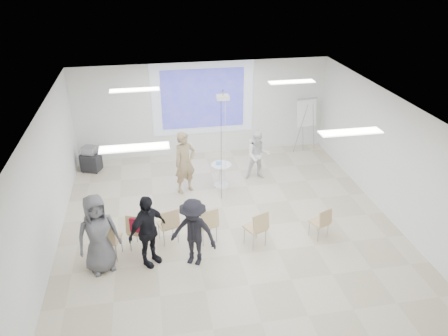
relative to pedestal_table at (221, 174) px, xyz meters
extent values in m
cube|color=beige|center=(-0.16, -2.13, -0.44)|extent=(8.00, 9.00, 0.10)
cube|color=white|center=(-0.16, -2.13, 2.66)|extent=(8.00, 9.00, 0.10)
cube|color=silver|center=(-0.16, 2.42, 1.11)|extent=(8.00, 0.10, 3.00)
cube|color=silver|center=(-4.21, -2.13, 1.11)|extent=(0.10, 9.00, 3.00)
cube|color=silver|center=(3.89, -2.13, 1.11)|extent=(0.10, 9.00, 3.00)
cube|color=silver|center=(-0.16, 2.36, 1.46)|extent=(3.20, 0.01, 2.30)
cube|color=#3738BC|center=(-0.16, 2.34, 1.46)|extent=(2.60, 0.01, 1.90)
cylinder|color=white|center=(0.00, 0.00, -0.37)|extent=(0.47, 0.47, 0.05)
cylinder|color=white|center=(0.00, 0.00, -0.06)|extent=(0.13, 0.13, 0.62)
cylinder|color=silver|center=(0.00, 0.00, 0.27)|extent=(0.65, 0.65, 0.04)
cube|color=silver|center=(0.04, -0.04, 0.30)|extent=(0.20, 0.15, 0.01)
cube|color=#4490CC|center=(-0.07, 0.07, 0.31)|extent=(0.16, 0.21, 0.01)
imported|color=#977F5C|center=(-1.01, -0.09, 0.60)|extent=(0.87, 0.77, 1.99)
imported|color=white|center=(1.13, 0.31, 0.41)|extent=(0.85, 0.72, 1.61)
cube|color=white|center=(-0.83, 0.16, 0.92)|extent=(0.10, 0.14, 0.04)
cube|color=white|center=(0.95, 0.56, 0.70)|extent=(0.05, 0.12, 0.04)
cube|color=tan|center=(-2.91, -2.67, 0.07)|extent=(0.54, 0.54, 0.04)
cube|color=tan|center=(-2.97, -2.87, 0.32)|extent=(0.44, 0.21, 0.41)
cylinder|color=gray|center=(-3.13, -2.79, -0.17)|extent=(0.03, 0.03, 0.45)
cylinder|color=gray|center=(-2.80, -2.89, -0.17)|extent=(0.03, 0.03, 0.45)
cylinder|color=gray|center=(-3.03, -2.45, -0.17)|extent=(0.03, 0.03, 0.45)
cylinder|color=#94969C|center=(-2.69, -2.56, -0.17)|extent=(0.03, 0.03, 0.45)
cube|color=tan|center=(-2.27, -2.48, 0.08)|extent=(0.58, 0.58, 0.04)
cube|color=tan|center=(-2.35, -2.67, 0.34)|extent=(0.44, 0.25, 0.42)
cylinder|color=gray|center=(-2.50, -2.58, -0.16)|extent=(0.03, 0.03, 0.46)
cylinder|color=gray|center=(-2.17, -2.71, -0.16)|extent=(0.03, 0.03, 0.46)
cylinder|color=#95979D|center=(-2.36, -2.25, -0.16)|extent=(0.03, 0.03, 0.46)
cylinder|color=gray|center=(-2.03, -2.39, -0.16)|extent=(0.03, 0.03, 0.46)
cube|color=tan|center=(-1.65, -2.33, 0.06)|extent=(0.53, 0.53, 0.04)
cube|color=tan|center=(-1.59, -2.52, 0.31)|extent=(0.43, 0.21, 0.40)
cylinder|color=gray|center=(-1.76, -2.54, -0.17)|extent=(0.03, 0.03, 0.44)
cylinder|color=gray|center=(-1.43, -2.44, -0.17)|extent=(0.03, 0.03, 0.44)
cylinder|color=gray|center=(-1.86, -2.22, -0.17)|extent=(0.03, 0.03, 0.44)
cylinder|color=#95989D|center=(-1.54, -2.11, -0.17)|extent=(0.03, 0.03, 0.44)
cube|color=tan|center=(-0.78, -2.47, 0.06)|extent=(0.52, 0.52, 0.04)
cube|color=tan|center=(-0.72, -2.66, 0.31)|extent=(0.43, 0.20, 0.40)
cylinder|color=#919499|center=(-0.89, -2.68, -0.17)|extent=(0.03, 0.03, 0.44)
cylinder|color=gray|center=(-0.57, -2.58, -0.17)|extent=(0.03, 0.03, 0.44)
cylinder|color=gray|center=(-0.99, -2.35, -0.17)|extent=(0.03, 0.03, 0.44)
cylinder|color=gray|center=(-0.66, -2.25, -0.17)|extent=(0.03, 0.03, 0.44)
cube|color=tan|center=(0.28, -2.82, 0.06)|extent=(0.56, 0.56, 0.04)
cube|color=tan|center=(0.35, -3.01, 0.32)|extent=(0.43, 0.24, 0.41)
cylinder|color=#96999F|center=(0.18, -3.05, -0.17)|extent=(0.03, 0.03, 0.45)
cylinder|color=gray|center=(0.50, -2.92, -0.17)|extent=(0.03, 0.03, 0.45)
cylinder|color=#93969B|center=(0.05, -2.73, -0.17)|extent=(0.03, 0.03, 0.45)
cylinder|color=#93959B|center=(0.37, -2.60, -0.17)|extent=(0.03, 0.03, 0.45)
cube|color=tan|center=(1.81, -2.79, 0.00)|extent=(0.49, 0.49, 0.04)
cube|color=tan|center=(1.88, -2.96, 0.23)|extent=(0.37, 0.21, 0.35)
cylinder|color=gray|center=(1.73, -2.99, -0.20)|extent=(0.03, 0.03, 0.39)
cylinder|color=gray|center=(2.01, -2.87, -0.20)|extent=(0.03, 0.03, 0.39)
cylinder|color=#94979C|center=(1.61, -2.72, -0.20)|extent=(0.03, 0.03, 0.39)
cylinder|color=#979A9F|center=(1.89, -2.60, -0.20)|extent=(0.03, 0.03, 0.39)
cube|color=#B31630|center=(-2.27, -2.70, 0.33)|extent=(0.41, 0.24, 0.39)
imported|color=black|center=(-1.65, -2.31, 0.09)|extent=(0.39, 0.33, 0.03)
imported|color=black|center=(-2.09, -3.06, 0.55)|extent=(1.26, 1.21, 1.88)
imported|color=black|center=(-1.16, -3.21, 0.49)|extent=(1.30, 1.08, 1.76)
imported|color=#5B5A5F|center=(-3.09, -3.06, 0.59)|extent=(1.13, 0.95, 1.97)
cylinder|color=gray|center=(2.90, 1.75, 0.46)|extent=(0.34, 0.17, 1.67)
cylinder|color=#96989F|center=(3.37, 1.81, 0.46)|extent=(0.30, 0.24, 1.67)
cylinder|color=gray|center=(3.10, 2.08, 0.46)|extent=(0.07, 0.38, 1.67)
cube|color=white|center=(3.12, 1.89, 0.98)|extent=(0.68, 0.27, 0.94)
cube|color=#93969B|center=(3.12, 1.93, 1.40)|extent=(0.68, 0.14, 0.06)
cube|color=black|center=(-3.70, 1.66, -0.09)|extent=(0.65, 0.59, 0.53)
cube|color=gray|center=(-3.70, 1.66, 0.29)|extent=(0.47, 0.44, 0.24)
cylinder|color=black|center=(-3.96, 1.59, -0.36)|extent=(0.08, 0.08, 0.06)
cylinder|color=black|center=(-3.56, 1.43, -0.36)|extent=(0.08, 0.08, 0.06)
cylinder|color=black|center=(-3.84, 1.89, -0.36)|extent=(0.08, 0.08, 0.06)
cylinder|color=black|center=(-3.44, 1.73, -0.36)|extent=(0.08, 0.08, 0.06)
cube|color=white|center=(-0.06, -0.63, 2.43)|extent=(0.30, 0.25, 0.10)
cylinder|color=gray|center=(-0.06, -0.63, 2.54)|extent=(0.04, 0.04, 0.14)
cylinder|color=black|center=(-0.12, -0.71, 0.99)|extent=(0.01, 0.01, 2.77)
cylinder|color=white|center=(-0.02, -0.73, 0.99)|extent=(0.01, 0.01, 2.77)
cube|color=white|center=(-2.16, -0.13, 2.58)|extent=(1.20, 0.30, 0.02)
cube|color=white|center=(1.84, -0.13, 2.58)|extent=(1.20, 0.30, 0.02)
cube|color=white|center=(-2.16, -3.63, 2.58)|extent=(1.20, 0.30, 0.02)
cube|color=white|center=(1.84, -3.63, 2.58)|extent=(1.20, 0.30, 0.02)
camera|label=1|loc=(-1.88, -10.70, 5.67)|focal=35.00mm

